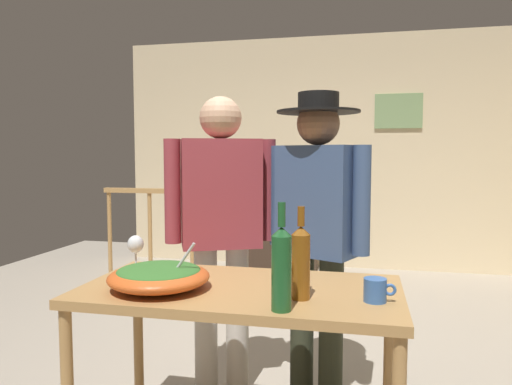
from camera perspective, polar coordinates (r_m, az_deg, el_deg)
ground_plane at (r=3.30m, az=3.44°, el=-20.00°), size 7.71×7.71×0.00m
back_wall at (r=5.95m, az=8.09°, el=4.65°), size 4.97×0.10×2.78m
framed_picture at (r=5.91m, az=16.48°, el=9.22°), size 0.54×0.03×0.40m
stair_railing at (r=4.93m, az=-0.41°, el=-3.99°), size 2.48×0.10×1.06m
tv_console at (r=5.77m, az=2.67°, el=-6.45°), size 0.90×0.40×0.55m
flat_screen_tv at (r=5.67m, az=2.63°, el=-1.28°), size 0.57×0.12×0.43m
serving_table at (r=2.14m, az=-1.83°, el=-13.28°), size 1.36×0.70×0.80m
salad_bowl at (r=2.10m, az=-11.40°, el=-9.60°), size 0.43×0.43×0.22m
wine_glass at (r=2.51m, az=-14.04°, el=-6.08°), size 0.08×0.08×0.16m
wine_bottle_green at (r=1.76m, az=3.03°, el=-8.75°), size 0.07×0.07×0.40m
wine_bottle_amber at (r=1.91m, az=5.31°, el=-8.06°), size 0.07×0.07×0.37m
mug_blue at (r=1.95m, az=13.95°, el=-11.12°), size 0.12×0.09×0.09m
person_standing_left at (r=2.72m, az=-4.14°, el=-3.07°), size 0.58×0.38×1.69m
person_standing_right at (r=2.61m, az=7.24°, el=-3.23°), size 0.55×0.44×1.70m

